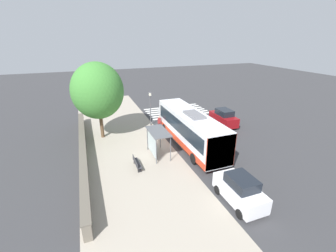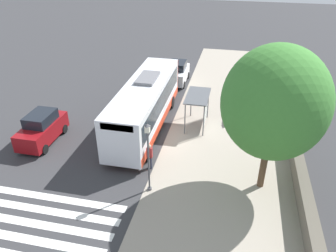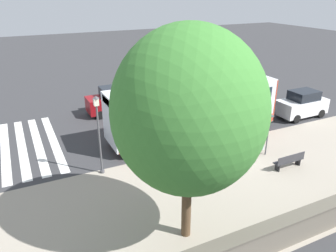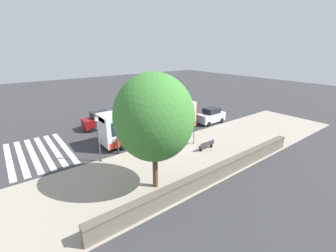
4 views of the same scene
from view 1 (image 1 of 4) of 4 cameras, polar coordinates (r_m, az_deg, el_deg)
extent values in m
plane|color=#353538|center=(23.90, 0.28, -4.36)|extent=(120.00, 120.00, 0.00)
cube|color=#9E9384|center=(22.86, -10.38, -6.01)|extent=(9.00, 44.00, 0.02)
cube|color=silver|center=(32.12, 3.83, 2.61)|extent=(9.00, 0.50, 0.01)
cube|color=silver|center=(32.94, 3.15, 3.12)|extent=(9.00, 0.50, 0.01)
cube|color=silver|center=(33.76, 2.51, 3.61)|extent=(9.00, 0.50, 0.01)
cube|color=silver|center=(34.60, 1.89, 4.07)|extent=(9.00, 0.50, 0.01)
cube|color=silver|center=(35.44, 1.31, 4.51)|extent=(9.00, 0.50, 0.01)
cube|color=silver|center=(36.28, 0.75, 4.93)|extent=(9.00, 0.50, 0.01)
cube|color=#6B6356|center=(22.41, -20.74, -6.19)|extent=(0.50, 20.00, 1.11)
cube|color=#5B5449|center=(22.15, -20.94, -4.83)|extent=(0.60, 20.00, 0.08)
cube|color=silver|center=(22.87, 5.53, -0.32)|extent=(2.62, 11.46, 3.03)
cube|color=black|center=(22.73, 5.57, 0.60)|extent=(2.66, 10.54, 1.33)
cube|color=red|center=(23.35, 5.43, -3.08)|extent=(2.66, 11.23, 0.61)
cube|color=red|center=(18.42, 13.30, -6.58)|extent=(2.66, 0.06, 2.91)
cube|color=black|center=(27.42, 0.43, 6.23)|extent=(1.97, 0.08, 0.42)
cube|color=slate|center=(21.59, 6.68, 2.87)|extent=(1.31, 2.52, 0.22)
cylinder|color=black|center=(26.39, -0.78, -0.55)|extent=(0.30, 1.00, 1.00)
cylinder|color=black|center=(27.26, 4.09, 0.15)|extent=(0.30, 1.00, 1.00)
cylinder|color=black|center=(20.16, 6.62, -8.23)|extent=(0.30, 1.00, 1.00)
cylinder|color=black|center=(21.29, 12.59, -6.91)|extent=(0.30, 1.00, 1.00)
cylinder|color=#515459|center=(20.05, 0.66, -5.91)|extent=(0.08, 0.08, 2.43)
cylinder|color=#515459|center=(22.45, -1.97, -2.74)|extent=(0.08, 0.08, 2.43)
cylinder|color=#515459|center=(19.67, -2.98, -6.53)|extent=(0.08, 0.08, 2.43)
cylinder|color=#515459|center=(22.11, -5.24, -3.24)|extent=(0.08, 0.08, 2.43)
cube|color=#515459|center=(20.52, -2.49, -1.37)|extent=(1.63, 3.14, 0.08)
cube|color=silver|center=(20.82, -4.13, -4.48)|extent=(0.03, 2.56, 1.94)
cylinder|color=#2D3347|center=(27.06, -2.37, -0.18)|extent=(0.12, 0.12, 0.84)
cylinder|color=#2D3347|center=(27.11, -2.05, -0.13)|extent=(0.12, 0.12, 0.84)
cube|color=maroon|center=(26.81, -2.24, 1.34)|extent=(0.34, 0.22, 0.68)
sphere|color=tan|center=(26.65, -2.25, 2.26)|extent=(0.23, 0.23, 0.23)
cube|color=#333338|center=(19.63, -7.80, -9.35)|extent=(0.40, 1.88, 0.06)
cube|color=#333338|center=(19.49, -8.32, -8.85)|extent=(0.04, 1.88, 0.40)
cube|color=black|center=(19.13, -7.23, -11.03)|extent=(0.32, 0.06, 0.45)
cube|color=black|center=(20.38, -8.26, -8.85)|extent=(0.32, 0.06, 0.45)
cylinder|color=#4C4C51|center=(28.80, -4.37, 0.45)|extent=(0.24, 0.24, 0.16)
cylinder|color=#4C4C51|center=(28.18, -4.48, 3.92)|extent=(0.10, 0.10, 3.82)
cube|color=silver|center=(27.62, -4.61, 8.04)|extent=(0.24, 0.24, 0.35)
pyramid|color=#4C4C51|center=(27.56, -4.62, 8.53)|extent=(0.28, 0.28, 0.14)
cylinder|color=brown|center=(25.62, -16.61, 1.16)|extent=(0.37, 0.37, 3.80)
ellipsoid|color=#3D7F33|center=(24.68, -17.45, 8.52)|extent=(5.37, 5.37, 5.91)
cube|color=silver|center=(16.43, 17.66, -15.69)|extent=(1.78, 3.90, 1.09)
cube|color=black|center=(15.86, 18.25, -13.32)|extent=(1.51, 2.03, 0.68)
cylinder|color=black|center=(17.10, 12.51, -15.52)|extent=(0.22, 0.64, 0.64)
cylinder|color=black|center=(17.94, 17.16, -14.05)|extent=(0.22, 0.64, 0.64)
cylinder|color=black|center=(15.57, 17.82, -20.52)|extent=(0.22, 0.64, 0.64)
cylinder|color=black|center=(16.49, 22.68, -18.52)|extent=(0.22, 0.64, 0.64)
cube|color=maroon|center=(29.16, 13.87, 1.73)|extent=(1.79, 4.14, 1.15)
cube|color=black|center=(28.78, 14.15, 3.40)|extent=(1.52, 2.15, 0.71)
cylinder|color=black|center=(29.94, 11.03, 1.43)|extent=(0.22, 0.64, 0.64)
cylinder|color=black|center=(30.82, 13.71, 1.80)|extent=(0.22, 0.64, 0.64)
cylinder|color=black|center=(27.85, 13.86, -0.38)|extent=(0.22, 0.64, 0.64)
cylinder|color=black|center=(28.80, 16.65, 0.07)|extent=(0.22, 0.64, 0.64)
camera|label=2|loc=(39.67, -17.30, 23.62)|focal=35.00mm
camera|label=3|loc=(30.36, -36.97, 15.04)|focal=35.00mm
camera|label=4|loc=(33.64, -40.48, 15.30)|focal=24.00mm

